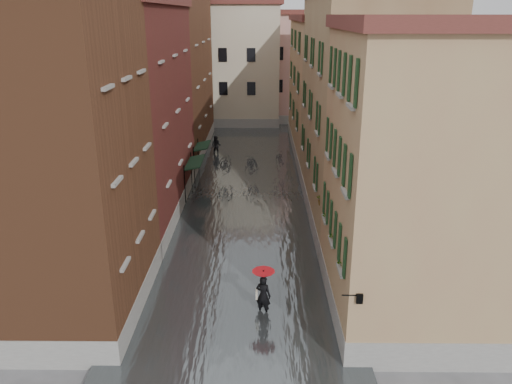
{
  "coord_description": "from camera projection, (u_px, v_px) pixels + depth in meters",
  "views": [
    {
      "loc": [
        1.0,
        -20.64,
        12.0
      ],
      "look_at": [
        0.77,
        4.59,
        3.0
      ],
      "focal_mm": 35.0,
      "sensor_mm": 36.0,
      "label": 1
    }
  ],
  "objects": [
    {
      "name": "building_end_cream",
      "position": [
        226.0,
        65.0,
        57.11
      ],
      "size": [
        12.0,
        9.0,
        13.0
      ],
      "primitive_type": "cube",
      "color": "beige",
      "rests_on": "ground"
    },
    {
      "name": "window_planters",
      "position": [
        332.0,
        221.0,
        21.68
      ],
      "size": [
        0.59,
        7.86,
        0.84
      ],
      "color": "brown",
      "rests_on": "ground"
    },
    {
      "name": "ground",
      "position": [
        239.0,
        285.0,
        23.48
      ],
      "size": [
        120.0,
        120.0,
        0.0
      ],
      "primitive_type": "plane",
      "color": "#525154",
      "rests_on": "ground"
    },
    {
      "name": "building_left_near",
      "position": [
        56.0,
        164.0,
        19.47
      ],
      "size": [
        6.0,
        8.0,
        13.0
      ],
      "primitive_type": "cube",
      "color": "brown",
      "rests_on": "ground"
    },
    {
      "name": "building_right_mid",
      "position": [
        361.0,
        112.0,
        29.71
      ],
      "size": [
        6.0,
        14.0,
        13.0
      ],
      "primitive_type": "cube",
      "color": "#9A855D",
      "rests_on": "ground"
    },
    {
      "name": "pedestrian_main",
      "position": [
        263.0,
        289.0,
        20.74
      ],
      "size": [
        0.97,
        0.97,
        2.06
      ],
      "color": "black",
      "rests_on": "ground"
    },
    {
      "name": "pedestrian_far",
      "position": [
        216.0,
        146.0,
        44.65
      ],
      "size": [
        1.0,
        0.85,
        1.82
      ],
      "primitive_type": "imported",
      "rotation": [
        0.0,
        0.0,
        -0.19
      ],
      "color": "black",
      "rests_on": "ground"
    },
    {
      "name": "building_left_far",
      "position": [
        170.0,
        75.0,
        43.79
      ],
      "size": [
        6.0,
        16.0,
        14.0
      ],
      "primitive_type": "cube",
      "color": "brown",
      "rests_on": "ground"
    },
    {
      "name": "wall_lantern",
      "position": [
        359.0,
        298.0,
        16.78
      ],
      "size": [
        0.71,
        0.22,
        0.35
      ],
      "color": "black",
      "rests_on": "ground"
    },
    {
      "name": "floodwater",
      "position": [
        246.0,
        191.0,
        35.69
      ],
      "size": [
        10.0,
        60.0,
        0.2
      ],
      "primitive_type": "cube",
      "color": "#4A5052",
      "rests_on": "ground"
    },
    {
      "name": "awning_near",
      "position": [
        194.0,
        163.0,
        33.84
      ],
      "size": [
        1.09,
        3.32,
        2.8
      ],
      "color": "black",
      "rests_on": "ground"
    },
    {
      "name": "building_end_pink",
      "position": [
        303.0,
        68.0,
        59.08
      ],
      "size": [
        10.0,
        9.0,
        12.0
      ],
      "primitive_type": "cube",
      "color": "tan",
      "rests_on": "ground"
    },
    {
      "name": "building_right_far",
      "position": [
        328.0,
        89.0,
        44.09
      ],
      "size": [
        6.0,
        16.0,
        11.5
      ],
      "primitive_type": "cube",
      "color": "#A37854",
      "rests_on": "ground"
    },
    {
      "name": "building_left_mid",
      "position": [
        127.0,
        116.0,
        29.92
      ],
      "size": [
        6.0,
        14.0,
        12.5
      ],
      "primitive_type": "cube",
      "color": "#571D1B",
      "rests_on": "ground"
    },
    {
      "name": "awning_far",
      "position": [
        202.0,
        147.0,
        38.06
      ],
      "size": [
        1.09,
        2.71,
        2.8
      ],
      "color": "black",
      "rests_on": "ground"
    },
    {
      "name": "building_right_near",
      "position": [
        413.0,
        183.0,
        19.6
      ],
      "size": [
        6.0,
        8.0,
        11.5
      ],
      "primitive_type": "cube",
      "color": "#A37854",
      "rests_on": "ground"
    }
  ]
}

